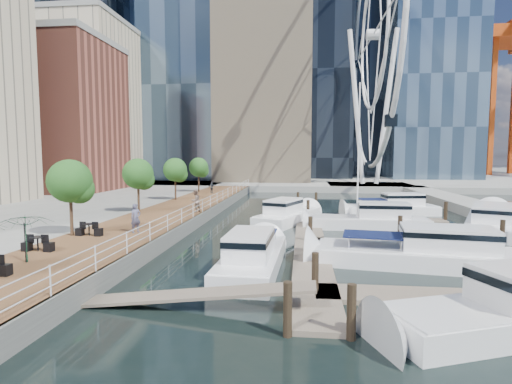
% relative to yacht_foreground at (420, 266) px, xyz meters
% --- Properties ---
extents(ground, '(520.00, 520.00, 0.00)m').
position_rel_yacht_foreground_xyz_m(ground, '(-8.66, -3.08, 0.00)').
color(ground, black).
rests_on(ground, ground).
extents(boardwalk, '(6.00, 60.00, 1.00)m').
position_rel_yacht_foreground_xyz_m(boardwalk, '(-17.66, 11.92, 0.50)').
color(boardwalk, brown).
rests_on(boardwalk, ground).
extents(seawall, '(0.25, 60.00, 1.00)m').
position_rel_yacht_foreground_xyz_m(seawall, '(-14.66, 11.92, 0.50)').
color(seawall, '#595954').
rests_on(seawall, ground).
extents(land_far, '(200.00, 114.00, 1.00)m').
position_rel_yacht_foreground_xyz_m(land_far, '(-8.66, 98.92, 0.50)').
color(land_far, gray).
rests_on(land_far, ground).
extents(breakwater, '(4.00, 60.00, 1.00)m').
position_rel_yacht_foreground_xyz_m(breakwater, '(11.34, 16.92, 0.50)').
color(breakwater, gray).
rests_on(breakwater, ground).
extents(pier, '(14.00, 12.00, 1.00)m').
position_rel_yacht_foreground_xyz_m(pier, '(5.34, 48.92, 0.50)').
color(pier, gray).
rests_on(pier, ground).
extents(railing, '(0.10, 60.00, 1.05)m').
position_rel_yacht_foreground_xyz_m(railing, '(-14.76, 11.92, 1.52)').
color(railing, white).
rests_on(railing, boardwalk).
extents(floating_docks, '(16.00, 34.00, 2.60)m').
position_rel_yacht_foreground_xyz_m(floating_docks, '(-0.70, 6.90, 0.49)').
color(floating_docks, '#6D6051').
rests_on(floating_docks, ground).
extents(midrise_condos, '(19.00, 67.00, 28.00)m').
position_rel_yacht_foreground_xyz_m(midrise_condos, '(-42.23, 23.74, 13.42)').
color(midrise_condos, '#BCAD8E').
rests_on(midrise_condos, ground).
extents(ferris_wheel, '(5.80, 45.60, 47.80)m').
position_rel_yacht_foreground_xyz_m(ferris_wheel, '(5.34, 48.92, 25.92)').
color(ferris_wheel, white).
rests_on(ferris_wheel, ground).
extents(street_trees, '(2.60, 42.60, 4.60)m').
position_rel_yacht_foreground_xyz_m(street_trees, '(-20.06, 10.92, 4.29)').
color(street_trees, '#3F2B1C').
rests_on(street_trees, ground).
extents(cafe_tables, '(2.50, 13.70, 0.74)m').
position_rel_yacht_foreground_xyz_m(cafe_tables, '(-19.06, -5.08, 1.37)').
color(cafe_tables, black).
rests_on(cafe_tables, ground).
extents(yacht_foreground, '(12.15, 4.81, 2.15)m').
position_rel_yacht_foreground_xyz_m(yacht_foreground, '(0.00, 0.00, 0.00)').
color(yacht_foreground, white).
rests_on(yacht_foreground, ground).
extents(pedestrian_near, '(0.76, 0.79, 1.83)m').
position_rel_yacht_foreground_xyz_m(pedestrian_near, '(-16.59, 2.23, 1.91)').
color(pedestrian_near, '#53526E').
rests_on(pedestrian_near, boardwalk).
extents(pedestrian_mid, '(1.12, 1.20, 1.96)m').
position_rel_yacht_foreground_xyz_m(pedestrian_mid, '(-15.28, 11.55, 1.98)').
color(pedestrian_mid, '#806658').
rests_on(pedestrian_mid, boardwalk).
extents(pedestrian_far, '(0.98, 0.73, 1.55)m').
position_rel_yacht_foreground_xyz_m(pedestrian_far, '(-17.78, 28.74, 1.77)').
color(pedestrian_far, '#2D3138').
rests_on(pedestrian_far, boardwalk).
extents(moored_yachts, '(23.46, 31.77, 11.50)m').
position_rel_yacht_foreground_xyz_m(moored_yachts, '(-0.26, 9.30, 0.00)').
color(moored_yachts, white).
rests_on(moored_yachts, ground).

